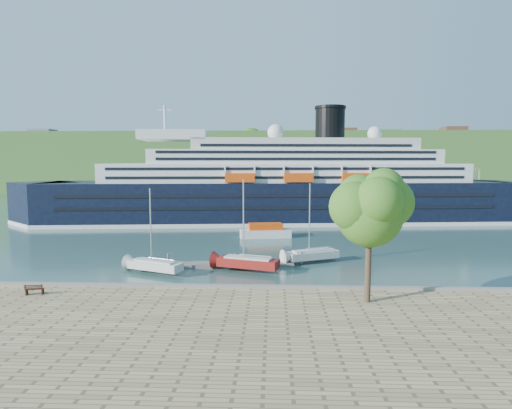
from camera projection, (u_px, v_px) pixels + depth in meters
name	position (u px, v px, depth m)	size (l,w,h in m)	color
ground	(203.00, 297.00, 40.21)	(400.00, 400.00, 0.00)	#294944
far_hillside	(258.00, 163.00, 183.13)	(400.00, 50.00, 24.00)	#336327
quay_coping	(202.00, 286.00, 39.90)	(220.00, 0.50, 0.30)	slate
cruise_ship	(275.00, 164.00, 88.77)	(107.42, 15.64, 24.12)	black
park_bench	(35.00, 289.00, 37.80)	(1.61, 0.66, 1.03)	#3F1E12
promenade_tree	(369.00, 231.00, 35.28)	(7.29, 7.29, 12.08)	#286019
floating_pontoon	(219.00, 264.00, 52.11)	(18.26, 2.23, 0.41)	gray
sailboat_white_near	(154.00, 233.00, 48.16)	(7.19, 2.00, 9.29)	silver
sailboat_red	(248.00, 228.00, 49.03)	(7.92, 2.20, 10.23)	maroon
sailboat_white_far	(313.00, 225.00, 53.57)	(7.40, 2.06, 9.56)	silver
tender_launch	(265.00, 230.00, 71.76)	(8.51, 2.91, 2.35)	#E2480D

